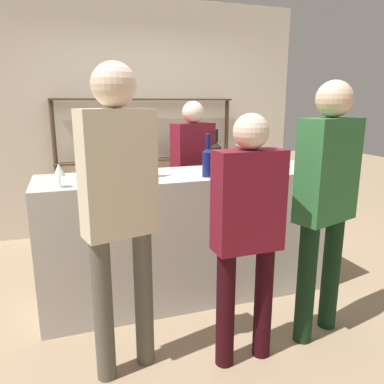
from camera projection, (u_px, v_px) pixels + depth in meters
ground_plane at (192, 292)px, 3.24m from camera, size 16.00×16.00×0.00m
bar_counter at (192, 235)px, 3.11m from camera, size 2.41×0.64×1.05m
back_wall at (143, 118)px, 4.68m from camera, size 4.01×0.12×2.80m
back_shelf at (146, 144)px, 4.58m from camera, size 2.18×0.18×1.64m
counter_bottle_0 at (216, 155)px, 3.05m from camera, size 0.09×0.09×0.34m
counter_bottle_1 at (150, 161)px, 2.80m from camera, size 0.09×0.09×0.32m
counter_bottle_2 at (98, 165)px, 2.57m from camera, size 0.08×0.08×0.34m
counter_bottle_3 at (208, 161)px, 2.82m from camera, size 0.09×0.09×0.33m
wine_glass at (59, 170)px, 2.46m from camera, size 0.08×0.08×0.16m
ice_bucket at (247, 158)px, 3.08m from camera, size 0.20×0.20×0.21m
customer_center at (248, 224)px, 2.19m from camera, size 0.41×0.20×1.54m
customer_left at (119, 197)px, 2.05m from camera, size 0.43×0.27×1.80m
customer_right at (326, 193)px, 2.43m from camera, size 0.48×0.32×1.73m
server_behind_counter at (193, 169)px, 3.75m from camera, size 0.45×0.29×1.61m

